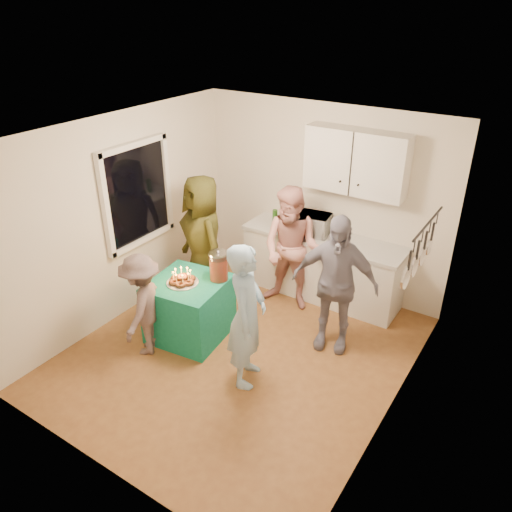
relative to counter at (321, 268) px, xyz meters
The scene contains 19 objects.
floor 1.76m from the counter, 96.71° to the right, with size 4.00×4.00×0.00m, color brown.
ceiling 2.76m from the counter, 96.71° to the right, with size 4.00×4.00×0.00m, color white.
back_wall 0.94m from the counter, 123.69° to the left, with size 3.60×3.60×0.00m, color silver.
left_wall 2.77m from the counter, 139.64° to the right, with size 4.00×4.00×0.00m, color silver.
right_wall 2.49m from the counter, 46.74° to the right, with size 4.00×4.00×0.00m, color silver.
window_night 2.66m from the counter, 144.60° to the right, with size 0.04×1.00×1.20m, color black.
counter is the anchor object (origin of this frame).
countertop 0.46m from the counter, 90.00° to the right, with size 2.24×0.62×0.05m, color beige.
upper_cabinet 1.56m from the counter, 26.57° to the left, with size 1.30×0.30×0.80m, color white.
pot_rack 2.16m from the counter, 33.34° to the right, with size 0.12×1.00×0.60m, color black.
microwave 0.65m from the counter, behind, with size 0.50×0.34×0.28m, color white.
party_table 1.96m from the counter, 118.31° to the right, with size 0.85×0.85×0.76m, color #12795A.
donut_cake 2.06m from the counter, 118.32° to the right, with size 0.38×0.38×0.18m, color #381C0C, non-canonical shape.
punch_jar 1.68m from the counter, 113.80° to the right, with size 0.22×0.22×0.34m, color red.
man_birthday 2.05m from the counter, 86.75° to the right, with size 0.60×0.39×1.65m, color #99BFDF.
woman_back_left 1.68m from the counter, 144.04° to the right, with size 0.87×0.57×1.79m, color #504E16.
woman_back_center 0.66m from the counter, 116.61° to the right, with size 0.82×0.64×1.69m, color #D46F6F.
woman_back_right 1.21m from the counter, 57.10° to the right, with size 1.00×0.42×1.70m, color black.
child_near_left 2.54m from the counter, 117.45° to the right, with size 0.82×0.47×1.26m, color #584646.
Camera 1 is at (2.74, -3.85, 3.79)m, focal length 35.00 mm.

